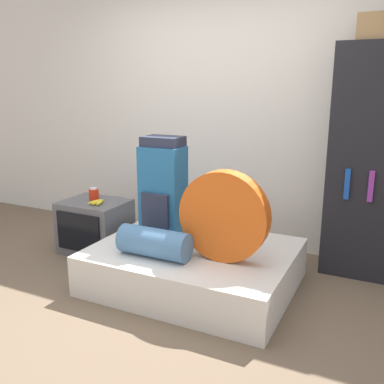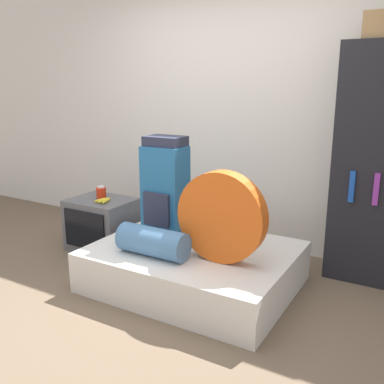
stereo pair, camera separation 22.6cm
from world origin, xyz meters
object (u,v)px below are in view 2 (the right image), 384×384
at_px(tent_bag, 222,217).
at_px(canister, 101,192).
at_px(sleeping_roll, 153,242).
at_px(backpack, 165,189).
at_px(television, 102,224).

xyz_separation_m(tent_bag, canister, (-1.50, 0.40, -0.10)).
distance_m(sleeping_roll, canister, 1.17).
bearing_deg(canister, backpack, -11.29).
relative_size(sleeping_roll, canister, 4.51).
relative_size(backpack, television, 1.41).
distance_m(tent_bag, television, 1.56).
xyz_separation_m(sleeping_roll, television, (-0.99, 0.53, -0.18)).
height_order(sleeping_roll, television, sleeping_roll).
bearing_deg(backpack, canister, 168.71).
bearing_deg(sleeping_roll, television, 151.79).
distance_m(television, canister, 0.31).
bearing_deg(backpack, sleeping_roll, -68.73).
bearing_deg(tent_bag, canister, 165.15).
height_order(backpack, canister, backpack).
bearing_deg(television, backpack, -8.85).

